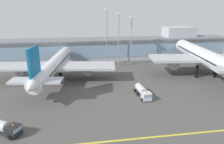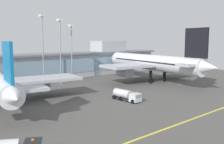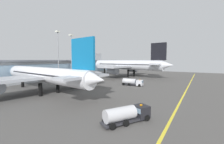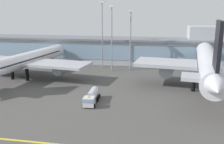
{
  "view_description": "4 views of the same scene",
  "coord_description": "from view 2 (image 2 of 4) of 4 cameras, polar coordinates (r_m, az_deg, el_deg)",
  "views": [
    {
      "loc": [
        -17.68,
        -57.14,
        25.94
      ],
      "look_at": [
        -6.97,
        12.1,
        3.93
      ],
      "focal_mm": 32.85,
      "sensor_mm": 36.0,
      "label": 1
    },
    {
      "loc": [
        -45.12,
        -49.45,
        16.38
      ],
      "look_at": [
        3.17,
        7.9,
        6.71
      ],
      "focal_mm": 39.73,
      "sensor_mm": 36.0,
      "label": 2
    },
    {
      "loc": [
        -58.32,
        -26.44,
        10.85
      ],
      "look_at": [
        3.7,
        10.53,
        5.03
      ],
      "focal_mm": 24.22,
      "sensor_mm": 36.0,
      "label": 3
    },
    {
      "loc": [
        15.76,
        -58.36,
        22.22
      ],
      "look_at": [
        3.46,
        9.54,
        5.25
      ],
      "focal_mm": 40.31,
      "sensor_mm": 36.0,
      "label": 4
    }
  ],
  "objects": [
    {
      "name": "ground_plane",
      "position": [
        68.92,
        2.23,
        -6.41
      ],
      "size": [
        180.0,
        180.0,
        0.0
      ],
      "primitive_type": "plane",
      "color": "#514F4C"
    },
    {
      "name": "taxiway_centreline_stripe",
      "position": [
        55.3,
        18.02,
        -10.25
      ],
      "size": [
        144.0,
        0.5,
        0.01
      ],
      "primitive_type": "cube",
      "color": "yellow",
      "rests_on": "ground"
    },
    {
      "name": "terminal_building",
      "position": [
        108.74,
        -14.19,
        1.58
      ],
      "size": [
        123.45,
        14.0,
        15.98
      ],
      "color": "#ADB2B7",
      "rests_on": "ground"
    },
    {
      "name": "airliner_near_right",
      "position": [
        99.86,
        9.17,
        2.11
      ],
      "size": [
        42.66,
        58.68,
        20.32
      ],
      "rotation": [
        0.0,
        0.0,
        1.45
      ],
      "color": "black",
      "rests_on": "ground"
    },
    {
      "name": "baggage_tug_near",
      "position": [
        67.6,
        3.49,
        -5.38
      ],
      "size": [
        3.33,
        9.16,
        2.9
      ],
      "rotation": [
        0.0,
        0.0,
        4.77
      ],
      "color": "black",
      "rests_on": "ground"
    },
    {
      "name": "apron_light_mast_west",
      "position": [
        95.44,
        -15.66,
        7.17
      ],
      "size": [
        1.8,
        1.8,
        25.57
      ],
      "color": "gray",
      "rests_on": "ground"
    },
    {
      "name": "apron_light_mast_centre",
      "position": [
        93.21,
        -11.8,
        6.76
      ],
      "size": [
        1.8,
        1.8,
        24.01
      ],
      "color": "gray",
      "rests_on": "ground"
    },
    {
      "name": "apron_light_mast_east",
      "position": [
        99.21,
        -9.29,
        6.32
      ],
      "size": [
        1.8,
        1.8,
        22.38
      ],
      "color": "gray",
      "rests_on": "ground"
    }
  ]
}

